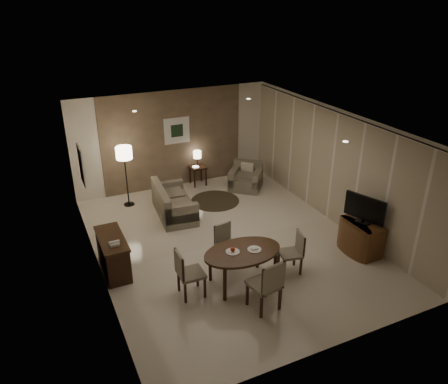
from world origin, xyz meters
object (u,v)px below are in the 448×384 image
console_desk (113,254)px  floor_lamp (126,177)px  sofa (174,201)px  chair_right (290,253)px  tv_cabinet (361,237)px  side_table (198,175)px  chair_near (264,283)px  chair_far (228,246)px  dining_table (242,267)px  chair_left (191,273)px  armchair (246,177)px

console_desk → floor_lamp: 2.96m
sofa → chair_right: bearing=-153.3°
tv_cabinet → floor_lamp: 5.82m
tv_cabinet → sofa: sofa is taller
tv_cabinet → side_table: (-1.81, 4.73, -0.07)m
chair_right → side_table: size_ratio=1.51×
chair_near → chair_far: bearing=-98.7°
chair_near → chair_right: (1.01, 0.73, -0.08)m
dining_table → sofa: bearing=94.5°
console_desk → tv_cabinet: (4.89, -1.50, -0.03)m
floor_lamp → chair_left: bearing=-87.8°
dining_table → floor_lamp: bearing=105.4°
chair_far → chair_left: size_ratio=0.90×
chair_near → chair_left: size_ratio=1.08×
tv_cabinet → armchair: 3.96m
chair_left → armchair: bearing=-38.1°
chair_far → armchair: size_ratio=1.01×
dining_table → chair_right: bearing=-3.3°
chair_near → sofa: size_ratio=0.62×
floor_lamp → dining_table: bearing=-74.6°
dining_table → chair_near: (0.02, -0.79, 0.15)m
chair_near → side_table: 5.53m
chair_left → floor_lamp: bearing=3.4°
chair_left → sofa: (0.74, 3.10, -0.08)m
chair_right → armchair: 4.01m
dining_table → chair_far: chair_far is taller
dining_table → sofa: 3.19m
chair_left → sofa: chair_left is taller
chair_near → dining_table: bearing=-97.0°
chair_left → side_table: 4.98m
dining_table → side_table: 4.76m
chair_right → floor_lamp: (-2.17, 4.25, 0.37)m
tv_cabinet → side_table: size_ratio=1.62×
console_desk → chair_left: (1.12, -1.34, 0.09)m
tv_cabinet → chair_near: bearing=-165.6°
tv_cabinet → armchair: (-0.71, 3.89, 0.02)m
side_table → floor_lamp: size_ratio=0.35×
dining_table → sofa: sofa is taller
chair_far → chair_left: 1.20m
chair_left → armchair: (3.06, 3.74, -0.10)m
sofa → side_table: sofa is taller
side_table → floor_lamp: floor_lamp is taller
side_table → floor_lamp: bearing=-167.6°
console_desk → dining_table: (2.11, -1.42, -0.02)m
chair_left → chair_right: size_ratio=1.11×
console_desk → chair_far: size_ratio=1.43×
sofa → armchair: (2.31, 0.64, -0.01)m
tv_cabinet → chair_near: chair_near is taller
dining_table → side_table: bearing=78.2°
dining_table → chair_right: 1.03m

